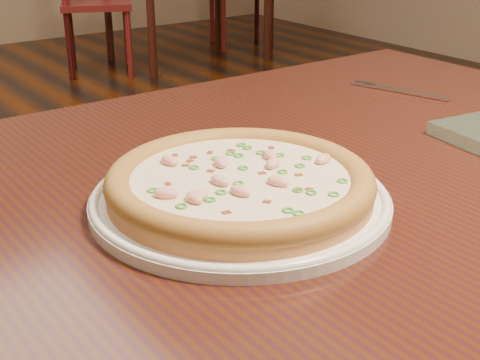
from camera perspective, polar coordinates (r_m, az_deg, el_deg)
hero_table at (r=0.86m, az=4.53°, el=-5.01°), size 1.20×0.80×0.75m
plate at (r=0.71m, az=0.00°, el=-1.59°), size 0.32×0.32×0.02m
pizza at (r=0.70m, az=-0.00°, el=-0.22°), size 0.28×0.28×0.03m
fork at (r=1.16m, az=13.72°, el=7.42°), size 0.06×0.17×0.00m
chair_c at (r=4.39m, az=-12.92°, el=14.54°), size 0.56×0.56×0.95m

